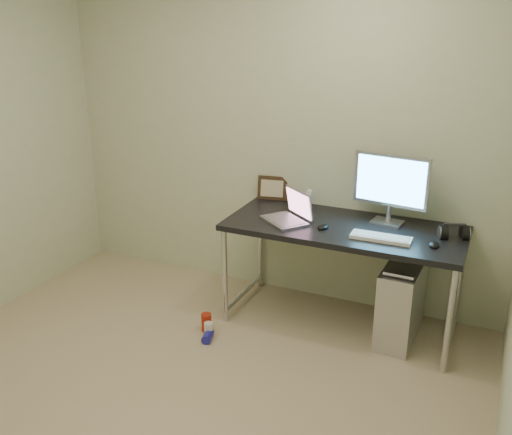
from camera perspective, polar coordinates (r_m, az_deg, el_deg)
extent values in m
plane|color=tan|center=(3.41, -10.24, -18.91)|extent=(3.50, 3.50, 0.00)
cube|color=beige|center=(4.29, 1.97, 8.26)|extent=(3.50, 0.02, 2.50)
cube|color=black|center=(3.92, 8.81, -1.08)|extent=(1.60, 0.70, 0.04)
cylinder|color=silver|center=(4.05, -3.15, -5.89)|extent=(0.04, 0.04, 0.71)
cylinder|color=silver|center=(4.56, 0.42, -2.79)|extent=(0.04, 0.04, 0.71)
cylinder|color=silver|center=(3.68, 18.73, -9.85)|extent=(0.04, 0.04, 0.71)
cylinder|color=silver|center=(4.24, 19.70, -5.91)|extent=(0.04, 0.04, 0.71)
cylinder|color=silver|center=(4.42, -1.23, -7.50)|extent=(0.04, 0.62, 0.04)
cylinder|color=silver|center=(4.09, 18.81, -11.16)|extent=(0.04, 0.62, 0.04)
cube|color=silver|center=(4.01, 14.30, -8.21)|extent=(0.25, 0.53, 0.54)
cylinder|color=#AEADB4|center=(3.68, 14.06, -5.67)|extent=(0.19, 0.03, 0.03)
cylinder|color=#AEADB4|center=(4.08, 15.22, -3.21)|extent=(0.19, 0.03, 0.03)
cylinder|color=black|center=(4.24, 14.60, -4.64)|extent=(0.01, 0.16, 0.69)
cylinder|color=black|center=(4.22, 15.73, -5.17)|extent=(0.02, 0.11, 0.71)
cylinder|color=#AB2310|center=(4.08, -4.98, -10.40)|extent=(0.10, 0.10, 0.13)
cylinder|color=white|center=(4.01, -4.76, -11.14)|extent=(0.08, 0.08, 0.11)
cylinder|color=#2222A1|center=(3.98, -4.84, -11.75)|extent=(0.09, 0.13, 0.06)
cube|color=#AEADB4|center=(3.93, 2.81, -0.33)|extent=(0.38, 0.36, 0.02)
cube|color=gray|center=(3.93, 2.82, -0.20)|extent=(0.33, 0.31, 0.00)
cube|color=#96969E|center=(3.96, 4.35, 1.41)|extent=(0.27, 0.22, 0.20)
cube|color=#865569|center=(3.95, 4.31, 1.38)|extent=(0.24, 0.20, 0.17)
cube|color=#AEADB4|center=(4.01, 13.00, -0.46)|extent=(0.22, 0.17, 0.01)
cylinder|color=#AEADB4|center=(4.00, 13.13, 0.48)|extent=(0.03, 0.03, 0.11)
cube|color=#AEADB4|center=(3.92, 13.37, 3.65)|extent=(0.51, 0.10, 0.35)
cube|color=#56BEFF|center=(3.90, 13.30, 3.57)|extent=(0.46, 0.07, 0.31)
cube|color=white|center=(3.71, 12.39, -1.99)|extent=(0.38, 0.13, 0.02)
ellipsoid|color=black|center=(3.69, 17.37, -2.52)|extent=(0.08, 0.11, 0.03)
ellipsoid|color=black|center=(3.84, 6.73, -0.82)|extent=(0.08, 0.11, 0.04)
cylinder|color=black|center=(3.87, 18.20, -1.36)|extent=(0.08, 0.12, 0.11)
cylinder|color=black|center=(3.86, 20.13, -1.64)|extent=(0.08, 0.12, 0.11)
cube|color=black|center=(3.84, 19.26, -0.68)|extent=(0.14, 0.06, 0.01)
cube|color=black|center=(4.37, 1.66, 2.96)|extent=(0.24, 0.11, 0.18)
cylinder|color=silver|center=(4.24, 5.30, 1.72)|extent=(0.01, 0.01, 0.10)
cylinder|color=white|center=(4.22, 5.33, 2.49)|extent=(0.05, 0.03, 0.04)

